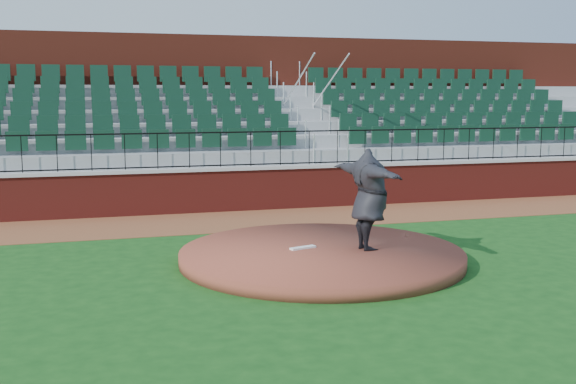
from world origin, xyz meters
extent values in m
plane|color=#124112|center=(0.00, 0.00, 0.00)|extent=(90.00, 90.00, 0.00)
cube|color=brown|center=(0.00, 5.40, 0.01)|extent=(34.00, 3.20, 0.01)
cube|color=maroon|center=(0.00, 7.00, 0.60)|extent=(34.00, 0.35, 1.20)
cube|color=#B7B7B7|center=(0.00, 7.00, 1.25)|extent=(34.00, 0.45, 0.10)
cube|color=maroon|center=(0.00, 12.52, 2.75)|extent=(34.00, 0.50, 5.50)
cylinder|color=brown|center=(0.39, 0.39, 0.12)|extent=(5.77, 5.77, 0.25)
cube|color=white|center=(0.05, 0.58, 0.27)|extent=(0.59, 0.30, 0.04)
imported|color=black|center=(1.31, 0.13, 1.28)|extent=(0.99, 2.61, 2.07)
camera|label=1|loc=(-4.06, -12.63, 3.38)|focal=43.02mm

